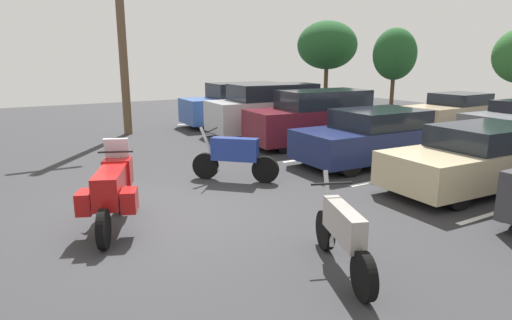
{
  "coord_description": "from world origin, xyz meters",
  "views": [
    {
      "loc": [
        7.66,
        -2.36,
        2.9
      ],
      "look_at": [
        0.86,
        1.71,
        1.03
      ],
      "focal_mm": 30.5,
      "sensor_mm": 36.0,
      "label": 1
    }
  ],
  "objects": [
    {
      "name": "car_blue",
      "position": [
        -9.05,
        6.77,
        0.92
      ],
      "size": [
        2.08,
        4.79,
        1.84
      ],
      "color": "#2D519E",
      "rests_on": "ground"
    },
    {
      "name": "utility_pole",
      "position": [
        -9.27,
        1.97,
        4.54
      ],
      "size": [
        0.31,
        1.8,
        8.85
      ],
      "color": "brown",
      "rests_on": "ground"
    },
    {
      "name": "motorcycle_third",
      "position": [
        -1.28,
        2.39,
        0.62
      ],
      "size": [
        1.59,
        1.61,
        1.29
      ],
      "color": "black",
      "rests_on": "ground"
    },
    {
      "name": "car_silver",
      "position": [
        -6.32,
        6.61,
        0.98
      ],
      "size": [
        2.19,
        4.64,
        1.94
      ],
      "color": "#B7B7BC",
      "rests_on": "ground"
    },
    {
      "name": "tree_center",
      "position": [
        -11.74,
        19.33,
        3.11
      ],
      "size": [
        2.67,
        2.67,
        4.71
      ],
      "color": "#4C3823",
      "rests_on": "ground"
    },
    {
      "name": "car_navy",
      "position": [
        -0.92,
        6.65,
        0.74
      ],
      "size": [
        2.08,
        4.56,
        1.5
      ],
      "color": "navy",
      "rests_on": "ground"
    },
    {
      "name": "car_far_tan",
      "position": [
        -3.33,
        13.71,
        0.72
      ],
      "size": [
        1.88,
        4.65,
        1.5
      ],
      "color": "tan",
      "rests_on": "ground"
    },
    {
      "name": "tree_far_left",
      "position": [
        -17.32,
        18.56,
        3.77
      ],
      "size": [
        4.27,
        4.27,
        5.47
      ],
      "color": "#4C3823",
      "rests_on": "ground"
    },
    {
      "name": "car_champagne",
      "position": [
        2.1,
        6.84,
        0.7
      ],
      "size": [
        1.99,
        4.76,
        1.44
      ],
      "color": "#C1B289",
      "rests_on": "ground"
    },
    {
      "name": "car_maroon",
      "position": [
        -3.84,
        6.89,
        0.91
      ],
      "size": [
        2.11,
        4.66,
        1.84
      ],
      "color": "maroon",
      "rests_on": "ground"
    },
    {
      "name": "motorcycle_second",
      "position": [
        3.5,
        1.52,
        0.54
      ],
      "size": [
        1.99,
        0.93,
        1.25
      ],
      "color": "black",
      "rests_on": "ground"
    },
    {
      "name": "motorcycle_touring",
      "position": [
        0.18,
        -0.79,
        0.69
      ],
      "size": [
        2.18,
        1.26,
        1.46
      ],
      "color": "black",
      "rests_on": "ground"
    },
    {
      "name": "ground",
      "position": [
        0.0,
        0.0,
        -0.05
      ],
      "size": [
        44.0,
        44.0,
        0.1
      ],
      "primitive_type": "cube",
      "color": "#2D2D30"
    },
    {
      "name": "parking_stripes",
      "position": [
        -2.24,
        6.79,
        0.0
      ],
      "size": [
        16.67,
        4.6,
        0.01
      ],
      "color": "silver",
      "rests_on": "ground"
    }
  ]
}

